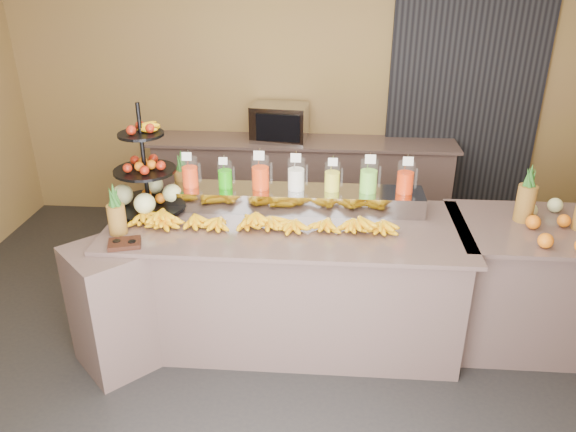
# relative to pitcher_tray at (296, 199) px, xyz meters

# --- Properties ---
(ground) EXTENTS (6.00, 6.00, 0.00)m
(ground) POSITION_rel_pitcher_tray_xyz_m (-0.04, -0.58, -1.01)
(ground) COLOR black
(ground) RESTS_ON ground
(room_envelope) EXTENTS (6.04, 5.02, 2.82)m
(room_envelope) POSITION_rel_pitcher_tray_xyz_m (0.14, 0.21, 0.87)
(room_envelope) COLOR olive
(room_envelope) RESTS_ON ground
(buffet_counter) EXTENTS (2.75, 1.25, 0.93)m
(buffet_counter) POSITION_rel_pitcher_tray_xyz_m (-0.16, -0.32, -0.54)
(buffet_counter) COLOR gray
(buffet_counter) RESTS_ON ground
(right_counter) EXTENTS (1.08, 0.88, 0.93)m
(right_counter) POSITION_rel_pitcher_tray_xyz_m (1.66, -0.18, -0.54)
(right_counter) COLOR gray
(right_counter) RESTS_ON ground
(back_ledge) EXTENTS (3.10, 0.55, 0.93)m
(back_ledge) POSITION_rel_pitcher_tray_xyz_m (-0.04, 1.67, -0.54)
(back_ledge) COLOR gray
(back_ledge) RESTS_ON ground
(pitcher_tray) EXTENTS (1.85, 0.30, 0.15)m
(pitcher_tray) POSITION_rel_pitcher_tray_xyz_m (0.00, 0.00, 0.00)
(pitcher_tray) COLOR gray
(pitcher_tray) RESTS_ON buffet_counter
(juice_pitcher_orange_a) EXTENTS (0.12, 0.13, 0.29)m
(juice_pitcher_orange_a) POSITION_rel_pitcher_tray_xyz_m (-0.78, -0.00, 0.17)
(juice_pitcher_orange_a) COLOR silver
(juice_pitcher_orange_a) RESTS_ON pitcher_tray
(juice_pitcher_green) EXTENTS (0.11, 0.11, 0.26)m
(juice_pitcher_green) POSITION_rel_pitcher_tray_xyz_m (-0.52, -0.00, 0.16)
(juice_pitcher_green) COLOR silver
(juice_pitcher_green) RESTS_ON pitcher_tray
(juice_pitcher_orange_b) EXTENTS (0.13, 0.14, 0.32)m
(juice_pitcher_orange_b) POSITION_rel_pitcher_tray_xyz_m (-0.26, -0.00, 0.18)
(juice_pitcher_orange_b) COLOR silver
(juice_pitcher_orange_b) RESTS_ON pitcher_tray
(juice_pitcher_milk) EXTENTS (0.13, 0.13, 0.31)m
(juice_pitcher_milk) POSITION_rel_pitcher_tray_xyz_m (-0.00, -0.00, 0.18)
(juice_pitcher_milk) COLOR silver
(juice_pitcher_milk) RESTS_ON pitcher_tray
(juice_pitcher_lemon) EXTENTS (0.11, 0.12, 0.28)m
(juice_pitcher_lemon) POSITION_rel_pitcher_tray_xyz_m (0.26, -0.00, 0.17)
(juice_pitcher_lemon) COLOR silver
(juice_pitcher_lemon) RESTS_ON pitcher_tray
(juice_pitcher_lime) EXTENTS (0.13, 0.13, 0.31)m
(juice_pitcher_lime) POSITION_rel_pitcher_tray_xyz_m (0.52, -0.00, 0.18)
(juice_pitcher_lime) COLOR silver
(juice_pitcher_lime) RESTS_ON pitcher_tray
(juice_pitcher_orange_c) EXTENTS (0.12, 0.13, 0.30)m
(juice_pitcher_orange_c) POSITION_rel_pitcher_tray_xyz_m (0.78, -0.00, 0.18)
(juice_pitcher_orange_c) COLOR silver
(juice_pitcher_orange_c) RESTS_ON pitcher_tray
(banana_heap) EXTENTS (1.87, 0.17, 0.15)m
(banana_heap) POSITION_rel_pitcher_tray_xyz_m (-0.24, -0.32, -0.02)
(banana_heap) COLOR #F4B10C
(banana_heap) RESTS_ON buffet_counter
(fruit_stand) EXTENTS (0.68, 0.68, 0.80)m
(fruit_stand) POSITION_rel_pitcher_tray_xyz_m (-1.04, -0.12, 0.13)
(fruit_stand) COLOR black
(fruit_stand) RESTS_ON buffet_counter
(condiment_caddy) EXTENTS (0.24, 0.20, 0.03)m
(condiment_caddy) POSITION_rel_pitcher_tray_xyz_m (-1.07, -0.67, -0.06)
(condiment_caddy) COLOR black
(condiment_caddy) RESTS_ON buffet_counter
(pineapple_left_a) EXTENTS (0.12, 0.12, 0.36)m
(pineapple_left_a) POSITION_rel_pitcher_tray_xyz_m (-1.17, -0.50, 0.06)
(pineapple_left_a) COLOR brown
(pineapple_left_a) RESTS_ON buffet_counter
(pineapple_left_b) EXTENTS (0.12, 0.12, 0.39)m
(pineapple_left_b) POSITION_rel_pitcher_tray_xyz_m (-0.88, 0.14, 0.07)
(pineapple_left_b) COLOR brown
(pineapple_left_b) RESTS_ON buffet_counter
(right_fruit_pile) EXTENTS (0.50, 0.48, 0.26)m
(right_fruit_pile) POSITION_rel_pitcher_tray_xyz_m (1.77, -0.25, 0.01)
(right_fruit_pile) COLOR brown
(right_fruit_pile) RESTS_ON right_counter
(oven_warmer) EXTENTS (0.58, 0.44, 0.36)m
(oven_warmer) POSITION_rel_pitcher_tray_xyz_m (-0.27, 1.67, 0.11)
(oven_warmer) COLOR gray
(oven_warmer) RESTS_ON back_ledge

